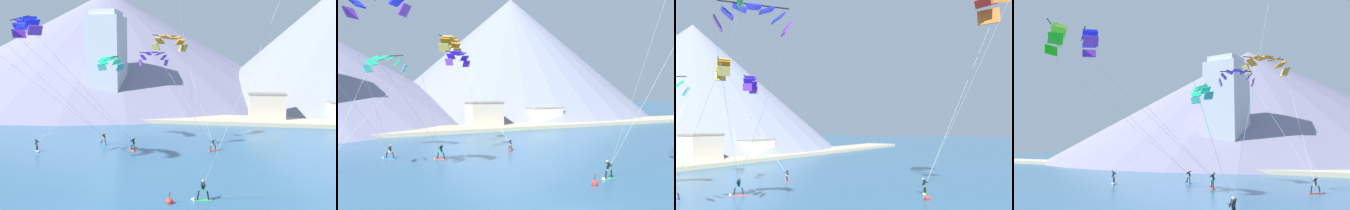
{
  "view_description": "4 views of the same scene",
  "coord_description": "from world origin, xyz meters",
  "views": [
    {
      "loc": [
        11.37,
        -22.38,
        10.77
      ],
      "look_at": [
        3.45,
        18.14,
        6.45
      ],
      "focal_mm": 40.0,
      "sensor_mm": 36.0,
      "label": 1
    },
    {
      "loc": [
        -14.64,
        -18.61,
        7.94
      ],
      "look_at": [
        3.69,
        17.33,
        6.33
      ],
      "focal_mm": 40.0,
      "sensor_mm": 36.0,
      "label": 2
    },
    {
      "loc": [
        -29.29,
        -6.38,
        7.17
      ],
      "look_at": [
        1.54,
        12.23,
        9.11
      ],
      "focal_mm": 40.0,
      "sensor_mm": 36.0,
      "label": 3
    },
    {
      "loc": [
        18.09,
        -11.92,
        4.38
      ],
      "look_at": [
        -2.18,
        17.31,
        8.35
      ],
      "focal_mm": 40.0,
      "sensor_mm": 36.0,
      "label": 4
    }
  ],
  "objects": [
    {
      "name": "parafoil_kite_near_trail",
      "position": [
        -10.14,
        12.76,
        14.85
      ],
      "size": [
        10.6,
        12.06,
        14.33
      ],
      "color": "purple"
    },
    {
      "name": "shore_building_promenade_mid",
      "position": [
        16.34,
        51.93,
        2.8
      ],
      "size": [
        7.14,
        4.53,
        5.58
      ],
      "color": "beige",
      "rests_on": "ground"
    },
    {
      "name": "shore_building_harbour_front",
      "position": [
        31.67,
        53.22,
        2.1
      ],
      "size": [
        7.7,
        5.01,
        4.18
      ],
      "color": "silver",
      "rests_on": "ground"
    },
    {
      "name": "kitesurfer_near_trail",
      "position": [
        -2.08,
        22.81,
        0.55
      ],
      "size": [
        1.45,
        1.57,
        1.8
      ],
      "color": "#E54C33",
      "rests_on": "ground"
    },
    {
      "name": "kitesurfer_mid_center",
      "position": [
        8.35,
        6.66,
        0.52
      ],
      "size": [
        1.78,
        0.71,
        1.76
      ],
      "color": "#33B266",
      "rests_on": "ground"
    },
    {
      "name": "race_marker_buoy",
      "position": [
        6.02,
        5.58,
        0.16
      ],
      "size": [
        0.56,
        0.56,
        1.02
      ],
      "color": "red",
      "rests_on": "ground"
    },
    {
      "name": "kitesurfer_far_right",
      "position": [
        8.2,
        24.77,
        0.43
      ],
      "size": [
        1.55,
        1.48,
        1.63
      ],
      "color": "#E54C33",
      "rests_on": "ground"
    },
    {
      "name": "parafoil_kite_distant_high_outer",
      "position": [
        0.49,
        23.67,
        11.9
      ],
      "size": [
        3.66,
        2.9,
        1.76
      ],
      "color": "purple"
    },
    {
      "name": "parafoil_kite_far_right",
      "position": [
        1.58,
        29.38,
        14.13
      ],
      "size": [
        8.64,
        7.39,
        13.81
      ],
      "color": "gold"
    },
    {
      "name": "mountain_peak_central_summit",
      "position": [
        42.92,
        90.95,
        18.85
      ],
      "size": [
        87.0,
        87.0,
        37.69
      ],
      "color": "gray",
      "rests_on": "ground"
    }
  ]
}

